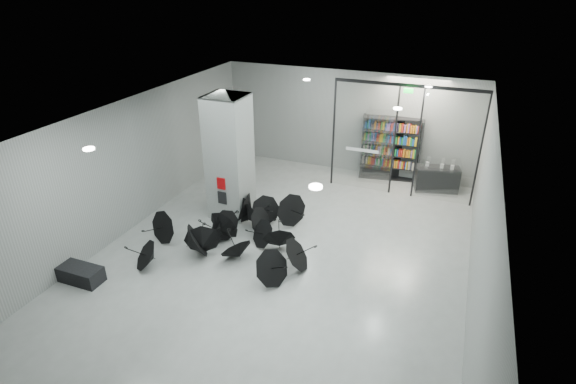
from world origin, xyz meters
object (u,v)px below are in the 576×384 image
at_px(umbrella_cluster, 238,235).
at_px(bookshelf, 390,149).
at_px(column, 229,157).
at_px(shop_counter, 437,179).
at_px(bench, 79,273).

bearing_deg(umbrella_cluster, bookshelf, 63.11).
relative_size(column, bookshelf, 1.63).
xyz_separation_m(column, shop_counter, (6.17, 4.31, -1.54)).
distance_m(column, shop_counter, 7.68).
bearing_deg(column, shop_counter, 34.93).
xyz_separation_m(bench, bookshelf, (6.32, 9.51, 1.02)).
bearing_deg(shop_counter, umbrella_cluster, -144.59).
relative_size(bench, shop_counter, 0.85).
height_order(column, bench, column).
bearing_deg(bookshelf, column, -142.03).
distance_m(column, bookshelf, 6.47).
relative_size(column, umbrella_cluster, 0.77).
relative_size(column, shop_counter, 2.62).
relative_size(bench, umbrella_cluster, 0.25).
bearing_deg(shop_counter, column, -159.14).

